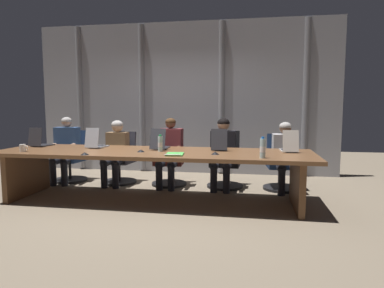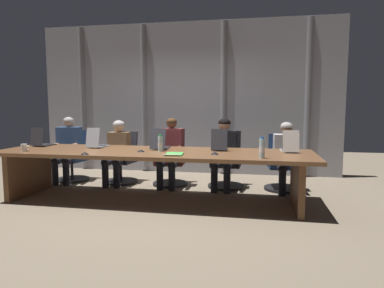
{
  "view_description": "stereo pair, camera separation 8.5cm",
  "coord_description": "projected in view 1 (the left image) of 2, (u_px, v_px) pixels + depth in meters",
  "views": [
    {
      "loc": [
        1.36,
        -4.63,
        1.35
      ],
      "look_at": [
        0.55,
        0.1,
        0.82
      ],
      "focal_mm": 32.03,
      "sensor_mm": 36.0,
      "label": 1
    },
    {
      "loc": [
        1.45,
        -4.61,
        1.35
      ],
      "look_at": [
        0.55,
        0.1,
        0.82
      ],
      "focal_mm": 32.03,
      "sensor_mm": 36.0,
      "label": 2
    }
  ],
  "objects": [
    {
      "name": "person_center",
      "position": [
        169.0,
        149.0,
        5.74
      ],
      "size": [
        0.41,
        0.55,
        1.16
      ],
      "rotation": [
        0.0,
        0.0,
        -1.58
      ],
      "color": "brown",
      "rests_on": "ground_plane"
    },
    {
      "name": "person_left_mid",
      "position": [
        116.0,
        148.0,
        5.89
      ],
      "size": [
        0.37,
        0.55,
        1.11
      ],
      "rotation": [
        0.0,
        0.0,
        -1.57
      ],
      "color": "olive",
      "rests_on": "ground_plane"
    },
    {
      "name": "office_chair_right_mid",
      "position": [
        225.0,
        166.0,
        5.77
      ],
      "size": [
        0.6,
        0.6,
        0.94
      ],
      "rotation": [
        0.0,
        0.0,
        -1.61
      ],
      "color": "black",
      "rests_on": "ground_plane"
    },
    {
      "name": "conference_mic_left_side",
      "position": [
        85.0,
        154.0,
        4.45
      ],
      "size": [
        0.11,
        0.11,
        0.03
      ],
      "primitive_type": "cone",
      "color": "black",
      "rests_on": "conference_table"
    },
    {
      "name": "spiral_notepad",
      "position": [
        175.0,
        154.0,
        4.46
      ],
      "size": [
        0.25,
        0.33,
        0.03
      ],
      "rotation": [
        0.0,
        0.0,
        0.11
      ],
      "color": "#4CB74C",
      "rests_on": "conference_table"
    },
    {
      "name": "office_chair_right_end",
      "position": [
        281.0,
        169.0,
        5.61
      ],
      "size": [
        0.6,
        0.6,
        0.9
      ],
      "rotation": [
        0.0,
        0.0,
        -1.47
      ],
      "color": "navy",
      "rests_on": "ground_plane"
    },
    {
      "name": "ground_plane",
      "position": [
        153.0,
        201.0,
        4.91
      ],
      "size": [
        12.22,
        12.22,
        0.0
      ],
      "primitive_type": "plane",
      "color": "#7F705B"
    },
    {
      "name": "laptop_right_mid",
      "position": [
        219.0,
        146.0,
        4.96
      ],
      "size": [
        0.26,
        0.42,
        0.31
      ],
      "rotation": [
        0.0,
        0.0,
        1.65
      ],
      "color": "#2D2D33",
      "rests_on": "conference_table"
    },
    {
      "name": "laptop_center",
      "position": [
        160.0,
        145.0,
        5.07
      ],
      "size": [
        0.24,
        0.46,
        0.31
      ],
      "rotation": [
        0.0,
        0.0,
        1.62
      ],
      "color": "#2D2D33",
      "rests_on": "conference_table"
    },
    {
      "name": "water_bottle_primary",
      "position": [
        263.0,
        148.0,
        4.16
      ],
      "size": [
        0.07,
        0.07,
        0.26
      ],
      "color": "silver",
      "rests_on": "conference_table"
    },
    {
      "name": "conference_table",
      "position": [
        153.0,
        160.0,
        4.85
      ],
      "size": [
        4.46,
        1.2,
        0.72
      ],
      "color": "brown",
      "rests_on": "ground_plane"
    },
    {
      "name": "curtain_backdrop",
      "position": [
        183.0,
        98.0,
        6.94
      ],
      "size": [
        6.11,
        0.17,
        3.02
      ],
      "color": "#9999A0",
      "rests_on": "ground_plane"
    },
    {
      "name": "coffee_mug_near",
      "position": [
        23.0,
        148.0,
        4.75
      ],
      "size": [
        0.13,
        0.08,
        0.1
      ],
      "color": "white",
      "rests_on": "conference_table"
    },
    {
      "name": "person_left_end",
      "position": [
        65.0,
        146.0,
        6.06
      ],
      "size": [
        0.45,
        0.57,
        1.16
      ],
      "rotation": [
        0.0,
        0.0,
        -1.48
      ],
      "color": "#335184",
      "rests_on": "ground_plane"
    },
    {
      "name": "office_chair_left_end",
      "position": [
        71.0,
        162.0,
        6.24
      ],
      "size": [
        0.6,
        0.6,
        0.91
      ],
      "rotation": [
        0.0,
        0.0,
        -1.66
      ],
      "color": "navy",
      "rests_on": "ground_plane"
    },
    {
      "name": "laptop_right_end",
      "position": [
        289.0,
        147.0,
        4.76
      ],
      "size": [
        0.24,
        0.4,
        0.31
      ],
      "rotation": [
        0.0,
        0.0,
        1.64
      ],
      "color": "beige",
      "rests_on": "conference_table"
    },
    {
      "name": "laptop_left_end",
      "position": [
        41.0,
        143.0,
        5.41
      ],
      "size": [
        0.25,
        0.38,
        0.3
      ],
      "rotation": [
        0.0,
        0.0,
        1.49
      ],
      "color": "#2D2D33",
      "rests_on": "conference_table"
    },
    {
      "name": "office_chair_left_mid",
      "position": [
        120.0,
        164.0,
        6.08
      ],
      "size": [
        0.6,
        0.6,
        0.9
      ],
      "rotation": [
        0.0,
        0.0,
        -1.67
      ],
      "color": "#2D2D38",
      "rests_on": "ground_plane"
    },
    {
      "name": "conference_mic_right_side",
      "position": [
        215.0,
        153.0,
        4.49
      ],
      "size": [
        0.11,
        0.11,
        0.03
      ],
      "primitive_type": "cone",
      "color": "black",
      "rests_on": "conference_table"
    },
    {
      "name": "conference_mic_middle",
      "position": [
        141.0,
        151.0,
        4.74
      ],
      "size": [
        0.11,
        0.11,
        0.03
      ],
      "primitive_type": "cone",
      "color": "black",
      "rests_on": "conference_table"
    },
    {
      "name": "laptop_left_mid",
      "position": [
        96.0,
        144.0,
        5.23
      ],
      "size": [
        0.24,
        0.39,
        0.31
      ],
      "rotation": [
        0.0,
        0.0,
        1.5
      ],
      "color": "#A8ADB7",
      "rests_on": "conference_table"
    },
    {
      "name": "water_bottle_secondary",
      "position": [
        160.0,
        144.0,
        4.77
      ],
      "size": [
        0.07,
        0.07,
        0.24
      ],
      "color": "silver",
      "rests_on": "conference_table"
    },
    {
      "name": "person_right_mid",
      "position": [
        223.0,
        149.0,
        5.59
      ],
      "size": [
        0.43,
        0.56,
        1.16
      ],
      "rotation": [
        0.0,
        0.0,
        -1.61
      ],
      "color": "black",
      "rests_on": "ground_plane"
    },
    {
      "name": "person_right_end",
      "position": [
        286.0,
        153.0,
        5.42
      ],
      "size": [
        0.43,
        0.57,
        1.1
      ],
      "rotation": [
        0.0,
        0.0,
        -1.49
      ],
      "color": "silver",
      "rests_on": "ground_plane"
    },
    {
      "name": "office_chair_center",
      "position": [
        170.0,
        164.0,
        5.93
      ],
      "size": [
        0.6,
        0.6,
        0.96
      ],
      "rotation": [
        0.0,
        0.0,
        -1.5
      ],
      "color": "#511E19",
      "rests_on": "ground_plane"
    }
  ]
}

